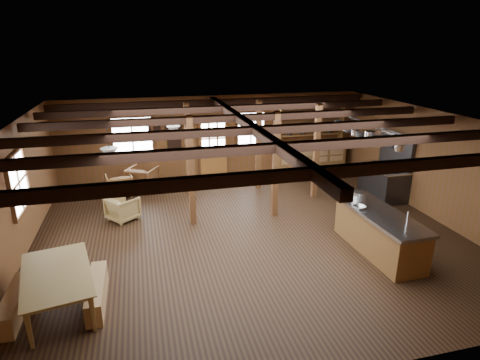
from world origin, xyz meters
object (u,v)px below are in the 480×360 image
object	(u,v)px
kitchen_island	(379,232)
commercial_range	(385,176)
dining_table	(61,290)
armchair_a	(119,185)
armchair_b	(143,179)
armchair_c	(123,208)

from	to	relation	value
kitchen_island	commercial_range	xyz separation A→B (m)	(2.08, 2.97, 0.16)
dining_table	armchair_a	size ratio (longest dim) A/B	2.60
kitchen_island	armchair_a	size ratio (longest dim) A/B	3.32
dining_table	kitchen_island	bearing A→B (deg)	-97.91
commercial_range	armchair_a	world-z (taller)	commercial_range
commercial_range	armchair_b	size ratio (longest dim) A/B	2.34
armchair_b	armchair_a	bearing A→B (deg)	54.46
kitchen_island	armchair_a	bearing A→B (deg)	136.93
kitchen_island	commercial_range	world-z (taller)	commercial_range
dining_table	armchair_a	world-z (taller)	dining_table
kitchen_island	armchair_b	distance (m)	7.25
armchair_c	commercial_range	bearing A→B (deg)	-129.95
armchair_b	armchair_c	xyz separation A→B (m)	(-0.57, -2.13, -0.07)
armchair_b	dining_table	bearing A→B (deg)	104.78
kitchen_island	armchair_b	bearing A→B (deg)	131.28
dining_table	armchair_c	world-z (taller)	dining_table
kitchen_island	armchair_c	xyz separation A→B (m)	(-5.52, 3.16, -0.16)
dining_table	armchair_b	xyz separation A→B (m)	(1.52, 5.70, 0.03)
armchair_a	armchair_b	xyz separation A→B (m)	(0.71, 0.33, 0.04)
dining_table	armchair_b	bearing A→B (deg)	-26.43
commercial_range	armchair_c	world-z (taller)	commercial_range
kitchen_island	armchair_b	size ratio (longest dim) A/B	3.00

